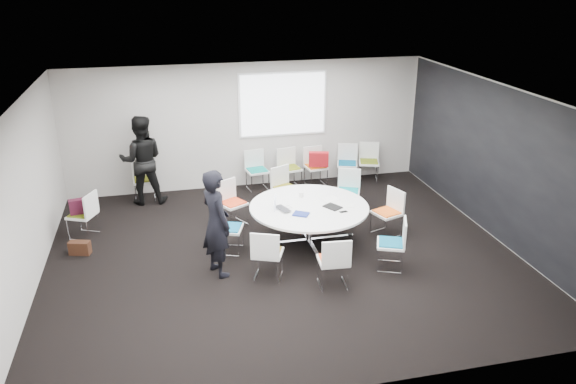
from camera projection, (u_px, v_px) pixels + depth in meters
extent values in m
cube|color=black|center=(282.00, 255.00, 9.87)|extent=(8.00, 7.00, 0.04)
cube|color=white|center=(281.00, 95.00, 8.81)|extent=(8.00, 7.00, 0.04)
cube|color=#B8B3AD|center=(248.00, 126.00, 12.52)|extent=(8.00, 0.04, 2.80)
cube|color=#B8B3AD|center=(351.00, 289.00, 6.16)|extent=(8.00, 0.04, 2.80)
cube|color=#B8B3AD|center=(23.00, 201.00, 8.49)|extent=(0.04, 7.00, 2.80)
cube|color=#B8B3AD|center=(497.00, 162.00, 10.19)|extent=(0.04, 7.00, 2.80)
cube|color=black|center=(496.00, 162.00, 10.18)|extent=(0.01, 6.94, 2.74)
cube|color=silver|center=(309.00, 240.00, 10.26)|extent=(0.90, 0.90, 0.08)
cylinder|color=silver|center=(309.00, 224.00, 10.14)|extent=(0.10, 0.10, 0.65)
cylinder|color=white|center=(309.00, 207.00, 10.01)|extent=(2.13, 2.13, 0.04)
cube|color=white|center=(283.00, 104.00, 12.47)|extent=(1.90, 0.03, 1.35)
cube|color=silver|center=(386.00, 225.00, 10.49)|extent=(0.53, 0.53, 0.42)
cube|color=white|center=(387.00, 213.00, 10.41)|extent=(0.57, 0.58, 0.04)
cube|color=#DF5916|center=(387.00, 212.00, 10.40)|extent=(0.49, 0.50, 0.03)
cube|color=white|center=(396.00, 200.00, 10.43)|extent=(0.19, 0.45, 0.42)
cube|color=silver|center=(348.00, 203.00, 11.46)|extent=(0.55, 0.55, 0.42)
cube|color=white|center=(348.00, 192.00, 11.38)|extent=(0.60, 0.58, 0.04)
cube|color=#087E83|center=(348.00, 191.00, 11.37)|extent=(0.52, 0.51, 0.03)
cube|color=white|center=(349.00, 178.00, 11.48)|extent=(0.44, 0.21, 0.42)
cube|color=silver|center=(286.00, 199.00, 11.63)|extent=(0.56, 0.56, 0.42)
cube|color=white|center=(286.00, 189.00, 11.55)|extent=(0.60, 0.59, 0.04)
cube|color=#6C6416|center=(286.00, 188.00, 11.54)|extent=(0.52, 0.51, 0.03)
cube|color=white|center=(280.00, 176.00, 11.61)|extent=(0.43, 0.22, 0.42)
cube|color=silver|center=(233.00, 215.00, 10.91)|extent=(0.57, 0.57, 0.42)
cube|color=white|center=(233.00, 204.00, 10.82)|extent=(0.62, 0.61, 0.04)
cube|color=red|center=(233.00, 202.00, 10.81)|extent=(0.53, 0.53, 0.03)
cube|color=white|center=(226.00, 190.00, 10.88)|extent=(0.42, 0.26, 0.42)
cube|color=silver|center=(230.00, 241.00, 9.88)|extent=(0.53, 0.53, 0.42)
cube|color=white|center=(229.00, 229.00, 9.79)|extent=(0.57, 0.58, 0.04)
cube|color=#095A85|center=(229.00, 227.00, 9.78)|extent=(0.49, 0.50, 0.03)
cube|color=white|center=(217.00, 216.00, 9.73)|extent=(0.19, 0.45, 0.42)
cube|color=silver|center=(268.00, 266.00, 9.04)|extent=(0.55, 0.55, 0.42)
cube|color=white|center=(268.00, 253.00, 8.96)|extent=(0.59, 0.58, 0.04)
cube|color=brown|center=(268.00, 252.00, 8.94)|extent=(0.51, 0.50, 0.03)
cube|color=white|center=(265.00, 246.00, 8.68)|extent=(0.44, 0.21, 0.42)
cube|color=silver|center=(333.00, 274.00, 8.81)|extent=(0.45, 0.45, 0.42)
cube|color=white|center=(333.00, 261.00, 8.72)|extent=(0.50, 0.48, 0.04)
cube|color=#E0471A|center=(333.00, 259.00, 8.71)|extent=(0.43, 0.41, 0.03)
cube|color=white|center=(337.00, 254.00, 8.45)|extent=(0.46, 0.08, 0.42)
cube|color=silver|center=(390.00, 256.00, 9.34)|extent=(0.55, 0.55, 0.42)
cube|color=white|center=(391.00, 244.00, 9.26)|extent=(0.58, 0.59, 0.04)
cube|color=#085676|center=(391.00, 242.00, 9.25)|extent=(0.50, 0.51, 0.03)
cube|color=white|center=(405.00, 232.00, 9.14)|extent=(0.21, 0.44, 0.42)
cube|color=silver|center=(257.00, 181.00, 12.66)|extent=(0.48, 0.48, 0.42)
cube|color=white|center=(257.00, 171.00, 12.57)|extent=(0.52, 0.50, 0.04)
cube|color=#08877C|center=(257.00, 170.00, 12.56)|extent=(0.45, 0.43, 0.03)
cube|color=white|center=(254.00, 159.00, 12.67)|extent=(0.46, 0.10, 0.42)
cube|color=silver|center=(290.00, 178.00, 12.79)|extent=(0.49, 0.49, 0.42)
cube|color=white|center=(290.00, 169.00, 12.71)|extent=(0.54, 0.52, 0.04)
cube|color=olive|center=(290.00, 168.00, 12.69)|extent=(0.47, 0.45, 0.03)
cube|color=white|center=(286.00, 157.00, 12.80)|extent=(0.46, 0.12, 0.42)
cube|color=silver|center=(316.00, 177.00, 12.90)|extent=(0.47, 0.47, 0.42)
cube|color=white|center=(316.00, 167.00, 12.81)|extent=(0.51, 0.49, 0.04)
cube|color=#D36011|center=(316.00, 166.00, 12.80)|extent=(0.44, 0.43, 0.03)
cube|color=white|center=(313.00, 155.00, 12.91)|extent=(0.46, 0.09, 0.42)
cube|color=silver|center=(347.00, 174.00, 13.09)|extent=(0.54, 0.54, 0.42)
cube|color=white|center=(347.00, 164.00, 13.00)|extent=(0.58, 0.57, 0.04)
cube|color=#085880|center=(347.00, 163.00, 12.99)|extent=(0.50, 0.49, 0.03)
cube|color=white|center=(348.00, 152.00, 13.11)|extent=(0.45, 0.19, 0.42)
cube|color=silver|center=(368.00, 172.00, 13.20)|extent=(0.53, 0.53, 0.42)
cube|color=white|center=(369.00, 163.00, 13.11)|extent=(0.57, 0.56, 0.04)
cube|color=#647118|center=(369.00, 161.00, 13.10)|extent=(0.50, 0.48, 0.03)
cube|color=white|center=(369.00, 150.00, 13.22)|extent=(0.45, 0.17, 0.42)
cube|color=silver|center=(84.00, 226.00, 10.42)|extent=(0.56, 0.56, 0.42)
cube|color=white|center=(82.00, 215.00, 10.34)|extent=(0.59, 0.60, 0.04)
cube|color=#5C6B14|center=(82.00, 213.00, 10.33)|extent=(0.51, 0.52, 0.03)
cube|color=white|center=(91.00, 204.00, 10.21)|extent=(0.23, 0.43, 0.42)
cube|color=silver|center=(145.00, 190.00, 12.11)|extent=(0.45, 0.45, 0.42)
cube|color=white|center=(144.00, 180.00, 12.02)|extent=(0.49, 0.47, 0.04)
cube|color=#666C15|center=(144.00, 179.00, 12.01)|extent=(0.43, 0.41, 0.03)
cube|color=white|center=(142.00, 167.00, 12.12)|extent=(0.46, 0.07, 0.42)
imported|color=black|center=(216.00, 223.00, 8.93)|extent=(0.65, 0.77, 1.80)
imported|color=black|center=(142.00, 160.00, 11.70)|extent=(0.94, 0.74, 1.89)
imported|color=#333338|center=(285.00, 208.00, 9.86)|extent=(0.34, 0.42, 0.03)
cube|color=silver|center=(275.00, 203.00, 9.79)|extent=(0.09, 0.29, 0.22)
cube|color=black|center=(333.00, 207.00, 9.93)|extent=(0.34, 0.37, 0.02)
cube|color=navy|center=(301.00, 214.00, 9.64)|extent=(0.33, 0.31, 0.03)
cube|color=white|center=(330.00, 199.00, 10.29)|extent=(0.36, 0.31, 0.00)
cube|color=silver|center=(346.00, 205.00, 10.03)|extent=(0.35, 0.29, 0.00)
cylinder|color=white|center=(301.00, 195.00, 10.37)|extent=(0.08, 0.08, 0.09)
cube|color=black|center=(343.00, 212.00, 9.75)|extent=(0.15, 0.09, 0.01)
cube|color=#401122|center=(81.00, 206.00, 10.27)|extent=(0.42, 0.22, 0.28)
cube|color=#331B10|center=(80.00, 248.00, 9.82)|extent=(0.39, 0.26, 0.24)
cube|color=#B2151D|center=(319.00, 159.00, 12.53)|extent=(0.47, 0.27, 0.36)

